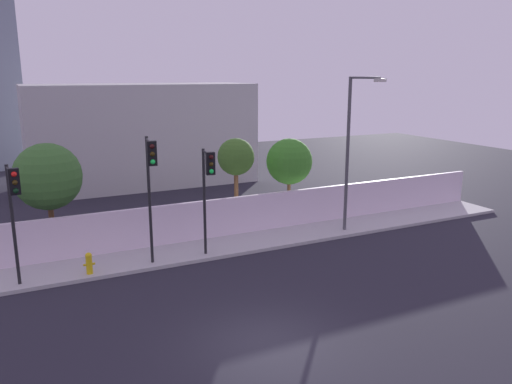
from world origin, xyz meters
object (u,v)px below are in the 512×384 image
(fire_hydrant, at_px, (89,262))
(roadside_tree_leftmost, at_px, (48,177))
(traffic_light_left, at_px, (14,201))
(roadside_tree_midleft, at_px, (236,158))
(traffic_light_right, at_px, (208,180))
(roadside_tree_midright, at_px, (289,162))
(street_lamp_curbside, at_px, (352,143))
(traffic_light_center, at_px, (151,176))

(fire_hydrant, relative_size, roadside_tree_leftmost, 0.18)
(traffic_light_left, height_order, roadside_tree_midleft, traffic_light_left)
(traffic_light_left, relative_size, roadside_tree_midleft, 0.98)
(traffic_light_right, bearing_deg, fire_hydrant, 174.79)
(traffic_light_left, distance_m, roadside_tree_midright, 13.81)
(traffic_light_left, relative_size, roadside_tree_midright, 1.02)
(street_lamp_curbside, height_order, roadside_tree_midright, street_lamp_curbside)
(traffic_light_left, xyz_separation_m, traffic_light_right, (7.08, -0.04, 0.06))
(traffic_light_right, xyz_separation_m, roadside_tree_midright, (6.13, 4.08, -0.33))
(fire_hydrant, relative_size, roadside_tree_midleft, 0.19)
(traffic_light_center, xyz_separation_m, roadside_tree_leftmost, (-3.33, 4.28, -0.53))
(fire_hydrant, height_order, roadside_tree_midright, roadside_tree_midright)
(traffic_light_right, height_order, roadside_tree_leftmost, roadside_tree_leftmost)
(roadside_tree_midleft, bearing_deg, street_lamp_curbside, -38.88)
(roadside_tree_midright, bearing_deg, roadside_tree_midleft, 180.00)
(roadside_tree_midleft, bearing_deg, roadside_tree_midright, 0.00)
(traffic_light_left, height_order, fire_hydrant, traffic_light_left)
(traffic_light_left, xyz_separation_m, roadside_tree_midleft, (10.14, 4.04, 0.16))
(traffic_light_center, bearing_deg, street_lamp_curbside, 4.35)
(traffic_light_right, bearing_deg, traffic_light_center, -175.08)
(traffic_light_left, relative_size, fire_hydrant, 5.22)
(traffic_light_center, height_order, roadside_tree_midleft, traffic_light_center)
(street_lamp_curbside, bearing_deg, roadside_tree_midright, 110.48)
(traffic_light_right, relative_size, roadside_tree_midleft, 1.00)
(traffic_light_center, xyz_separation_m, traffic_light_right, (2.35, 0.20, -0.45))
(fire_hydrant, bearing_deg, roadside_tree_midright, 18.57)
(traffic_light_left, bearing_deg, traffic_light_right, -0.33)
(traffic_light_left, relative_size, traffic_light_center, 0.86)
(fire_hydrant, xyz_separation_m, roadside_tree_midright, (10.86, 3.65, 2.51))
(street_lamp_curbside, xyz_separation_m, roadside_tree_midright, (-1.32, 3.54, -1.33))
(traffic_light_left, height_order, traffic_light_center, traffic_light_center)
(street_lamp_curbside, bearing_deg, fire_hydrant, -179.47)
(street_lamp_curbside, distance_m, roadside_tree_midleft, 5.71)
(roadside_tree_leftmost, height_order, roadside_tree_midleft, roadside_tree_leftmost)
(traffic_light_left, distance_m, roadside_tree_leftmost, 4.27)
(traffic_light_center, xyz_separation_m, roadside_tree_midleft, (5.42, 4.28, -0.35))
(traffic_light_center, xyz_separation_m, roadside_tree_midright, (8.48, 4.28, -0.78))
(traffic_light_left, bearing_deg, traffic_light_center, -2.95)
(fire_hydrant, distance_m, roadside_tree_midleft, 9.10)
(roadside_tree_leftmost, bearing_deg, roadside_tree_midright, 0.00)
(traffic_light_right, height_order, roadside_tree_midright, traffic_light_right)
(traffic_light_right, height_order, street_lamp_curbside, street_lamp_curbside)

